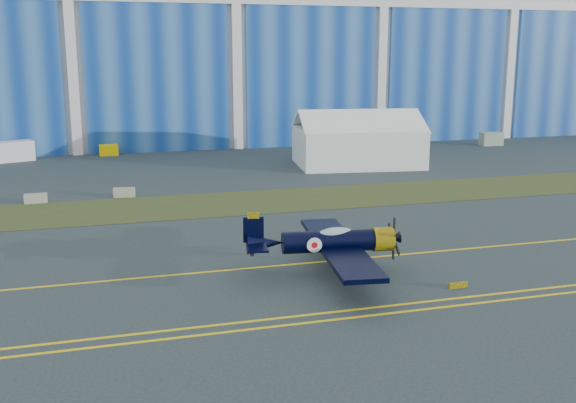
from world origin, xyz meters
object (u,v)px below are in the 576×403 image
object	(u,v)px
warbird	(329,241)
tent	(358,137)
shipping_container	(9,152)
tug	(109,150)

from	to	relation	value
warbird	tent	distance (m)	42.09
warbird	shipping_container	xyz separation A→B (m)	(-23.86, 53.15, -0.86)
shipping_container	tug	distance (m)	12.41
warbird	shipping_container	distance (m)	58.26
tent	warbird	bearing A→B (deg)	-106.49
tent	tug	bearing A→B (deg)	157.74
warbird	tug	distance (m)	56.39
tug	tent	bearing A→B (deg)	-32.73
tent	shipping_container	size ratio (longest dim) A/B	2.77
tent	tug	size ratio (longest dim) A/B	6.63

